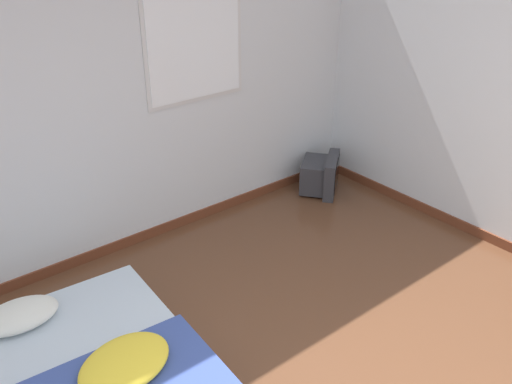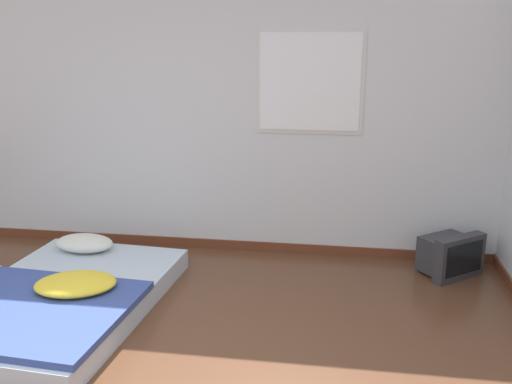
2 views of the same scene
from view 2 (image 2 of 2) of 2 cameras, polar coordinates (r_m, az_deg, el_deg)
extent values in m
cube|color=silver|center=(5.31, -4.75, 7.76)|extent=(7.68, 0.06, 2.60)
cube|color=brown|center=(5.58, -4.56, -5.17)|extent=(7.68, 0.02, 0.09)
cube|color=silver|center=(5.11, 5.39, 10.88)|extent=(0.95, 0.01, 0.91)
cube|color=white|center=(5.10, 5.39, 10.88)|extent=(0.88, 0.01, 0.84)
cube|color=silver|center=(4.60, -18.90, -10.19)|extent=(1.44, 2.09, 0.16)
ellipsoid|color=silver|center=(5.26, -16.78, -4.91)|extent=(0.54, 0.38, 0.14)
cube|color=#384C93|center=(4.27, -21.70, -10.93)|extent=(1.41, 1.25, 0.05)
ellipsoid|color=yellow|center=(4.41, -17.60, -8.75)|extent=(0.67, 0.56, 0.11)
cube|color=#333338|center=(5.24, 18.23, -5.80)|extent=(0.48, 0.45, 0.30)
cube|color=#333338|center=(5.13, 19.66, -6.22)|extent=(0.46, 0.39, 0.38)
cube|color=black|center=(5.10, 20.14, -6.30)|extent=(0.33, 0.26, 0.27)
camera|label=1|loc=(3.16, -63.74, 20.22)|focal=40.00mm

